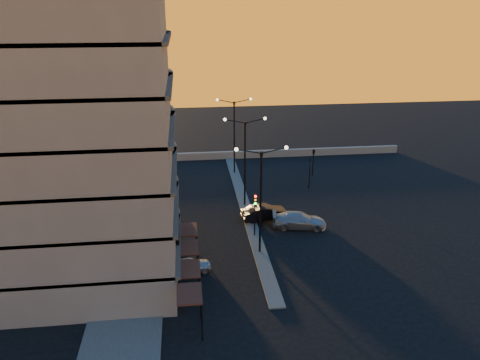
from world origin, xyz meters
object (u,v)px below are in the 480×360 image
(streetlamp_mid, at_px, (245,155))
(car_hatchback, at_px, (189,265))
(traffic_light_main, at_px, (255,208))
(car_wagon, at_px, (299,220))
(car_sedan, at_px, (264,212))

(streetlamp_mid, xyz_separation_m, car_hatchback, (-6.10, -12.43, -4.99))
(traffic_light_main, relative_size, car_hatchback, 1.19)
(streetlamp_mid, bearing_deg, car_wagon, -51.72)
(streetlamp_mid, height_order, car_wagon, streetlamp_mid)
(traffic_light_main, distance_m, car_hatchback, 8.40)
(car_sedan, xyz_separation_m, car_wagon, (3.00, -2.10, -0.02))
(streetlamp_mid, xyz_separation_m, traffic_light_main, (0.00, -7.13, -2.70))
(streetlamp_mid, bearing_deg, car_sedan, -67.41)
(car_sedan, relative_size, car_wagon, 0.90)
(traffic_light_main, relative_size, car_wagon, 0.83)
(traffic_light_main, bearing_deg, streetlamp_mid, 90.00)
(car_hatchback, bearing_deg, car_sedan, -51.23)
(streetlamp_mid, relative_size, car_wagon, 1.86)
(car_sedan, bearing_deg, streetlamp_mid, 13.12)
(streetlamp_mid, bearing_deg, car_hatchback, -116.14)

